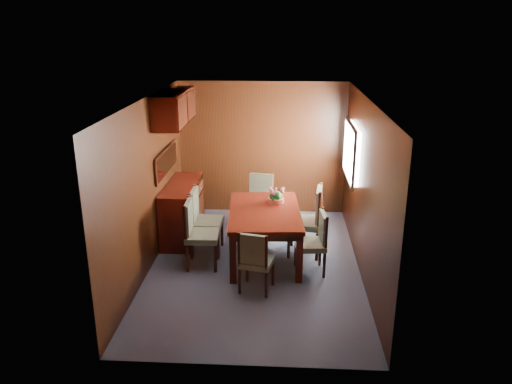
# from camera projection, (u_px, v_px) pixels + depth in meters

# --- Properties ---
(ground) EXTENTS (4.50, 4.50, 0.00)m
(ground) POSITION_uv_depth(u_px,v_px,m) (255.00, 265.00, 7.27)
(ground) COLOR #3B4050
(ground) RESTS_ON ground
(room_shell) EXTENTS (3.06, 4.52, 2.41)m
(room_shell) POSITION_uv_depth(u_px,v_px,m) (249.00, 151.00, 7.07)
(room_shell) COLOR black
(room_shell) RESTS_ON ground
(sideboard) EXTENTS (0.48, 1.40, 0.90)m
(sideboard) POSITION_uv_depth(u_px,v_px,m) (182.00, 210.00, 8.14)
(sideboard) COLOR #320B06
(sideboard) RESTS_ON ground
(dining_table) EXTENTS (1.14, 1.71, 0.77)m
(dining_table) POSITION_uv_depth(u_px,v_px,m) (265.00, 217.00, 7.30)
(dining_table) COLOR #320B06
(dining_table) RESTS_ON ground
(chair_left_near) EXTENTS (0.47, 0.49, 1.00)m
(chair_left_near) POSITION_uv_depth(u_px,v_px,m) (197.00, 230.00, 7.10)
(chair_left_near) COLOR black
(chair_left_near) RESTS_ON ground
(chair_left_far) EXTENTS (0.46, 0.48, 1.01)m
(chair_left_far) POSITION_uv_depth(u_px,v_px,m) (202.00, 217.00, 7.57)
(chair_left_far) COLOR black
(chair_left_far) RESTS_ON ground
(chair_right_near) EXTENTS (0.45, 0.47, 0.91)m
(chair_right_near) POSITION_uv_depth(u_px,v_px,m) (315.00, 239.00, 6.93)
(chair_right_near) COLOR black
(chair_right_near) RESTS_ON ground
(chair_right_far) EXTENTS (0.54, 0.56, 1.07)m
(chair_right_far) POSITION_uv_depth(u_px,v_px,m) (310.00, 217.00, 7.47)
(chair_right_far) COLOR black
(chair_right_far) RESTS_ON ground
(chair_head) EXTENTS (0.49, 0.48, 0.87)m
(chair_head) POSITION_uv_depth(u_px,v_px,m) (255.00, 258.00, 6.41)
(chair_head) COLOR black
(chair_head) RESTS_ON ground
(chair_foot) EXTENTS (0.50, 0.48, 0.94)m
(chair_foot) POSITION_uv_depth(u_px,v_px,m) (260.00, 198.00, 8.53)
(chair_foot) COLOR black
(chair_foot) RESTS_ON ground
(flower_centerpiece) EXTENTS (0.27, 0.27, 0.27)m
(flower_centerpiece) POSITION_uv_depth(u_px,v_px,m) (276.00, 195.00, 7.52)
(flower_centerpiece) COLOR #CA573D
(flower_centerpiece) RESTS_ON dining_table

